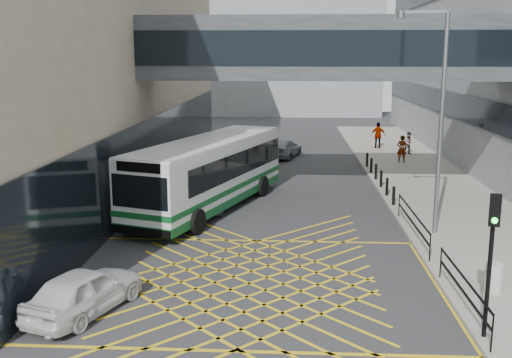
% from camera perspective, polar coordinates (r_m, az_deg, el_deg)
% --- Properties ---
extents(ground, '(120.00, 120.00, 0.00)m').
position_cam_1_polar(ground, '(19.50, -0.66, -9.92)').
color(ground, '#333335').
extents(building_far, '(28.00, 16.00, 18.00)m').
position_cam_1_polar(building_far, '(78.17, 0.83, 13.07)').
color(building_far, gray).
rests_on(building_far, ground).
extents(skybridge, '(20.00, 4.10, 3.00)m').
position_cam_1_polar(skybridge, '(30.14, 6.70, 12.24)').
color(skybridge, '#3A3F44').
rests_on(skybridge, ground).
extents(pavement, '(6.00, 54.00, 0.16)m').
position_cam_1_polar(pavement, '(34.72, 16.04, -0.55)').
color(pavement, gray).
rests_on(pavement, ground).
extents(box_junction, '(12.00, 9.00, 0.01)m').
position_cam_1_polar(box_junction, '(19.50, -0.66, -9.91)').
color(box_junction, gold).
rests_on(box_junction, ground).
extents(bus, '(6.43, 12.11, 3.33)m').
position_cam_1_polar(bus, '(28.30, -4.39, 0.68)').
color(bus, silver).
rests_on(bus, ground).
extents(car_white, '(3.14, 4.64, 1.37)m').
position_cam_1_polar(car_white, '(17.83, -16.05, -10.17)').
color(car_white, silver).
rests_on(car_white, ground).
extents(car_dark, '(2.64, 5.18, 1.55)m').
position_cam_1_polar(car_dark, '(28.50, -4.07, -1.31)').
color(car_dark, '#232328').
rests_on(car_dark, ground).
extents(car_silver, '(2.94, 4.73, 1.37)m').
position_cam_1_polar(car_silver, '(42.79, 2.63, 2.98)').
color(car_silver, gray).
rests_on(car_silver, ground).
extents(traffic_light, '(0.30, 0.45, 3.78)m').
position_cam_1_polar(traffic_light, '(15.85, 21.53, -5.91)').
color(traffic_light, black).
rests_on(traffic_light, pavement).
extents(street_lamp, '(1.98, 0.45, 8.68)m').
position_cam_1_polar(street_lamp, '(24.34, 16.83, 6.31)').
color(street_lamp, slate).
rests_on(street_lamp, pavement).
extents(litter_bin, '(0.52, 0.52, 0.90)m').
position_cam_1_polar(litter_bin, '(19.64, 21.71, -8.72)').
color(litter_bin, '#ADA89E').
rests_on(litter_bin, pavement).
extents(kerb_railings, '(0.05, 12.54, 1.00)m').
position_cam_1_polar(kerb_railings, '(21.42, 16.41, -5.91)').
color(kerb_railings, black).
rests_on(kerb_railings, pavement).
extents(bollards, '(0.14, 10.14, 0.90)m').
position_cam_1_polar(bollards, '(34.11, 11.58, 0.37)').
color(bollards, black).
rests_on(bollards, pavement).
extents(pedestrian_a, '(0.72, 0.51, 1.79)m').
position_cam_1_polar(pedestrian_a, '(40.98, 13.71, 2.79)').
color(pedestrian_a, gray).
rests_on(pedestrian_a, pavement).
extents(pedestrian_b, '(0.85, 0.58, 1.60)m').
position_cam_1_polar(pedestrian_b, '(44.48, 14.38, 3.32)').
color(pedestrian_b, gray).
rests_on(pedestrian_b, pavement).
extents(pedestrian_c, '(1.18, 0.60, 1.97)m').
position_cam_1_polar(pedestrian_c, '(46.88, 11.56, 4.09)').
color(pedestrian_c, gray).
rests_on(pedestrian_c, pavement).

